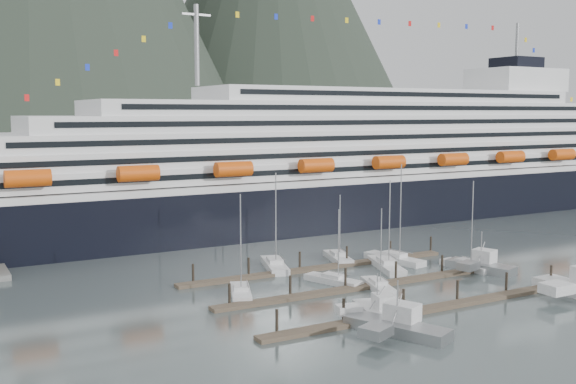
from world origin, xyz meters
name	(u,v)px	position (x,y,z in m)	size (l,w,h in m)	color
ground	(408,288)	(0.00, 0.00, 0.00)	(1600.00, 1600.00, 0.00)	#4E5B5C
cruise_ship	(360,168)	(30.03, 54.94, 12.04)	(210.00, 30.40, 50.30)	black
dock_near	(428,309)	(-4.93, -9.95, 0.31)	(48.18, 2.28, 3.20)	#483C2E
dock_mid	(367,286)	(-4.93, 3.05, 0.31)	(48.18, 2.28, 3.20)	#483C2E
dock_far	(320,267)	(-4.93, 16.05, 0.31)	(48.18, 2.28, 3.20)	#483C2E
sailboat_a	(241,293)	(-22.63, 7.90, 0.43)	(5.65, 9.17, 14.58)	#BDBDBD
sailboat_b	(333,281)	(-7.91, 7.43, 0.40)	(5.45, 9.55, 11.51)	#BDBDBD
sailboat_c	(378,286)	(-4.07, 1.61, 0.40)	(4.85, 9.09, 12.11)	#BDBDBD
sailboat_d	(386,266)	(4.67, 11.20, 0.43)	(6.58, 12.21, 14.87)	#BDBDBD
sailboat_e	(275,266)	(-10.97, 19.99, 0.45)	(6.10, 11.44, 16.08)	#BDBDBD
sailboat_f	(338,258)	(1.15, 19.99, 0.41)	(5.10, 9.65, 11.81)	#BDBDBD
sailboat_g	(394,259)	(8.83, 14.45, 0.45)	(5.04, 11.65, 17.03)	#BDBDBD
sailboat_h	(466,266)	(15.82, 4.87, 0.44)	(3.47, 9.33, 14.71)	#BDBDBD
trawler_a	(396,326)	(-13.94, -15.06, 0.88)	(10.35, 12.70, 6.78)	gray
trawler_b	(376,312)	(-12.53, -9.33, 0.82)	(7.92, 9.99, 6.13)	#BDBDBD
trawler_e	(480,266)	(16.56, 2.58, 0.89)	(9.16, 11.29, 6.97)	gray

